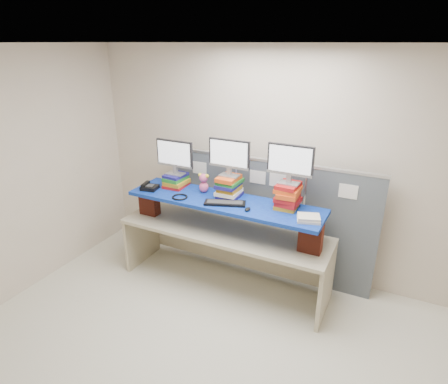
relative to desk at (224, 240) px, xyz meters
The scene contains 18 objects.
room 1.57m from the desk, 73.75° to the right, with size 5.00×4.00×2.80m.
cubicle_partition 0.63m from the desk, 51.84° to the left, with size 2.60×0.06×1.53m.
desk is the anchor object (origin of this frame).
brick_pier_left 1.08m from the desk, behind, with size 0.24×0.13×0.33m, color maroon.
brick_pier_right 1.08m from the desk, ahead, with size 0.24×0.13×0.33m, color maroon.
blue_board 0.50m from the desk, 104.04° to the right, with size 2.29×0.57×0.04m, color navy.
book_stack_left 0.95m from the desk, 169.75° to the left, with size 0.26×0.31×0.16m.
book_stack_center 0.66m from the desk, 85.96° to the left, with size 0.27×0.32×0.25m.
book_stack_right 0.98m from the desk, ahead, with size 0.26×0.32×0.28m.
monitor_left 1.18m from the desk, behind, with size 0.49×0.14×0.43m.
monitor_center 1.02m from the desk, 86.96° to the left, with size 0.49×0.14×0.43m.
monitor_right 1.26m from the desk, ahead, with size 0.49×0.14×0.43m.
keyboard 0.55m from the desk, 58.62° to the right, with size 0.48×0.30×0.03m.
mouse 0.66m from the desk, 21.86° to the right, with size 0.05×0.10×0.03m, color black.
desk_phone 1.12m from the desk, behind, with size 0.22×0.20×0.08m.
headset 0.74m from the desk, 161.53° to the right, with size 0.18×0.18×0.02m, color black.
plush_toy 0.73m from the desk, 161.15° to the left, with size 0.14×0.10×0.24m.
binder_stack 1.14m from the desk, ahead, with size 0.27×0.25×0.05m.
Camera 1 is at (1.34, -2.22, 2.81)m, focal length 30.00 mm.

